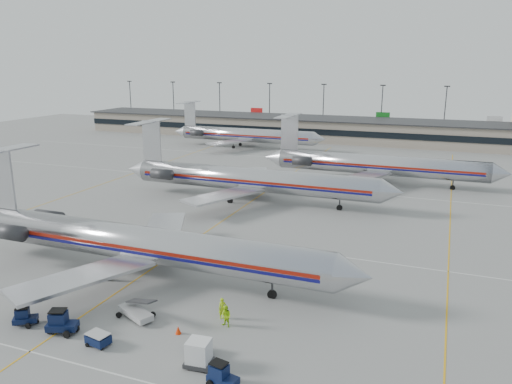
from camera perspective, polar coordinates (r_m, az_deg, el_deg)
The scene contains 19 objects.
ground at distance 56.48m, azimuth -11.35°, elevation -8.29°, with size 260.00×260.00×0.00m, color gray.
apron_markings at distance 64.50m, azimuth -6.59°, elevation -5.15°, with size 160.00×0.15×0.02m, color silver.
terminal at distance 145.58m, azimuth 9.77°, elevation 7.06°, with size 162.00×17.00×6.25m.
light_mast_row at distance 158.71m, azimuth 10.90°, elevation 9.58°, with size 163.60×0.40×15.28m.
jet_foreground at distance 53.51m, azimuth -13.62°, elevation -5.61°, with size 47.12×27.75×12.34m.
jet_second_row at distance 80.03m, azimuth -0.99°, elevation 1.50°, with size 47.02×27.68×12.31m.
jet_third_row at distance 94.40m, azimuth 13.32°, elevation 3.09°, with size 44.34×27.27×12.12m.
jet_back_row at distance 131.40m, azimuth -1.44°, elevation 6.56°, with size 42.46×26.12×11.61m.
tug_left at distance 47.97m, azimuth -24.98°, elevation -12.78°, with size 2.17×1.93×1.60m.
tug_center at distance 45.44m, azimuth -21.43°, elevation -13.71°, with size 2.74×2.05×2.00m.
tug_right at distance 36.65m, azimuth -4.00°, elevation -20.18°, with size 2.31×1.46×1.75m.
cart_inner at distance 42.84m, azimuth -17.59°, elevation -15.72°, with size 2.01×1.55×1.03m.
cart_outer at distance 40.26m, azimuth -6.48°, elevation -17.25°, with size 1.71×1.20×0.95m.
uld_container at distance 38.59m, azimuth -6.56°, elevation -17.84°, with size 2.11×1.81×2.07m.
belt_loader at distance 45.96m, azimuth -13.51°, elevation -13.10°, with size 4.58×2.83×2.36m.
ramp_worker_near at distance 44.59m, azimuth -3.85°, elevation -13.15°, with size 0.69×0.46×1.90m, color #9EC812.
ramp_worker_far at distance 43.36m, azimuth -3.44°, elevation -14.00°, with size 0.93×0.72×1.90m, color #B3EF16.
cone_right at distance 43.06m, azimuth -8.89°, elevation -15.31°, with size 0.50×0.50×0.68m, color red.
cone_left at distance 54.16m, azimuth -24.08°, elevation -10.03°, with size 0.42×0.42×0.57m, color red.
Camera 1 is at (28.73, -43.53, 21.67)m, focal length 35.00 mm.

